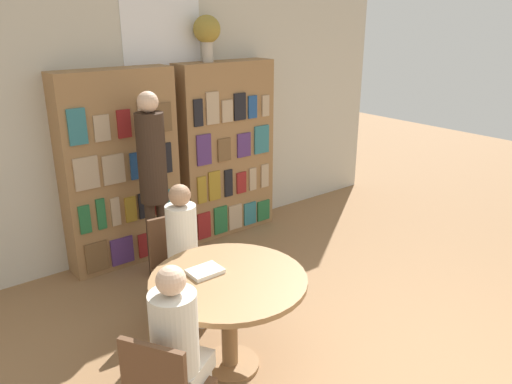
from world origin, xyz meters
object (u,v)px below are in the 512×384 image
bookshelf_left (121,170)px  chair_left_side (177,261)px  seated_reader_left (185,248)px  flower_vase (207,32)px  librarian_standing (152,168)px  reading_table (229,294)px  bookshelf_right (226,150)px  seated_reader_right (179,344)px

bookshelf_left → chair_left_side: bookshelf_left is taller
chair_left_side → seated_reader_left: (-0.02, -0.18, 0.21)m
flower_vase → seated_reader_left: size_ratio=0.39×
flower_vase → librarian_standing: flower_vase is taller
chair_left_side → seated_reader_left: seated_reader_left is taller
chair_left_side → flower_vase: bearing=-128.9°
reading_table → librarian_standing: 1.71m
bookshelf_right → reading_table: (-1.46, -2.11, -0.39)m
bookshelf_left → seated_reader_right: bearing=-107.2°
seated_reader_left → chair_left_side: bearing=-90.0°
flower_vase → chair_left_side: flower_vase is taller
chair_left_side → seated_reader_right: size_ratio=0.72×
reading_table → chair_left_side: size_ratio=1.28×
flower_vase → chair_left_side: bearing=-134.0°
reading_table → chair_left_side: chair_left_side is taller
bookshelf_left → seated_reader_left: (-0.09, -1.39, -0.31)m
bookshelf_right → seated_reader_left: (-1.40, -1.39, -0.31)m
seated_reader_right → chair_left_side: bearing=120.2°
reading_table → seated_reader_right: size_ratio=0.92×
librarian_standing → seated_reader_left: bearing=-102.4°
flower_vase → reading_table: (-1.25, -2.11, -1.72)m
bookshelf_right → chair_left_side: size_ratio=2.29×
reading_table → librarian_standing: librarian_standing is taller
flower_vase → seated_reader_right: flower_vase is taller
flower_vase → seated_reader_left: flower_vase is taller
reading_table → seated_reader_left: size_ratio=0.91×
flower_vase → librarian_standing: (-0.99, -0.51, -1.21)m
bookshelf_left → flower_vase: 1.73m
bookshelf_left → flower_vase: (1.10, 0.00, 1.33)m
librarian_standing → reading_table: bearing=-99.2°
bookshelf_right → flower_vase: bearing=178.7°
flower_vase → seated_reader_right: size_ratio=0.40×
seated_reader_left → flower_vase: bearing=-125.4°
seated_reader_left → librarian_standing: 1.01m
bookshelf_left → bookshelf_right: 1.31m
reading_table → seated_reader_right: 0.73m
bookshelf_left → bookshelf_right: size_ratio=1.00×
bookshelf_left → reading_table: 2.15m
seated_reader_left → seated_reader_right: size_ratio=1.01×
librarian_standing → bookshelf_right: bearing=22.7°
reading_table → seated_reader_left: bearing=85.0°
flower_vase → reading_table: flower_vase is taller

